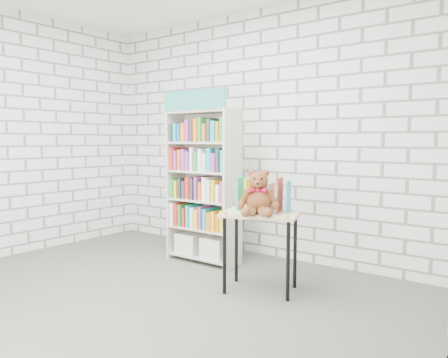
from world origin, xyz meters
The scene contains 6 objects.
ground centered at (0.00, 0.00, 0.00)m, with size 4.50×4.50×0.00m, color #454E42.
room_shell centered at (0.00, 0.00, 1.78)m, with size 4.52×4.02×2.81m.
bookshelf centered at (-0.31, 1.36, 0.84)m, with size 0.82×0.32×1.85m.
display_table centered at (0.70, 0.92, 0.60)m, with size 0.76×0.63×0.70m.
table_books centered at (0.66, 1.02, 0.84)m, with size 0.49×0.33×0.27m.
teddy_bear centered at (0.73, 0.82, 0.85)m, with size 0.36×0.34×0.38m.
Camera 1 is at (2.71, -2.27, 1.32)m, focal length 35.00 mm.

